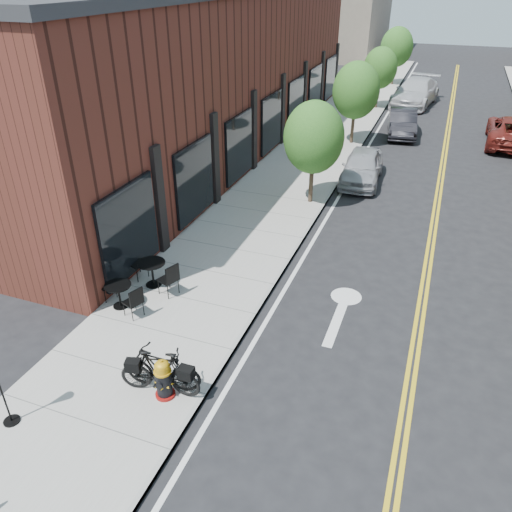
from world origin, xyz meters
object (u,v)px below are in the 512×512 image
at_px(fire_hydrant, 164,379).
at_px(bicycle_right, 160,371).
at_px(parked_car_c, 415,92).
at_px(parked_car_b, 402,123).
at_px(bistro_set_c, 119,292).
at_px(bicycle_left, 161,371).
at_px(parked_car_a, 362,167).
at_px(bistro_set_b, 152,270).

relative_size(fire_hydrant, bicycle_right, 0.56).
xyz_separation_m(fire_hydrant, parked_car_c, (2.38, 28.89, 0.25)).
bearing_deg(parked_car_b, bistro_set_c, -112.46).
xyz_separation_m(bicycle_left, parked_car_b, (2.50, 21.36, 0.01)).
xyz_separation_m(bicycle_right, parked_car_a, (1.72, 13.73, 0.03)).
distance_m(fire_hydrant, parked_car_b, 21.63).
xyz_separation_m(bicycle_right, parked_car_c, (2.52, 28.77, 0.19)).
bearing_deg(fire_hydrant, bistro_set_b, 109.76).
distance_m(bistro_set_c, parked_car_b, 19.77).
distance_m(bicycle_right, bistro_set_b, 4.14).
relative_size(bicycle_right, parked_car_c, 0.30).
distance_m(bistro_set_c, parked_car_c, 26.99).
distance_m(bicycle_left, bistro_set_b, 4.15).
height_order(fire_hydrant, bicycle_left, bicycle_left).
bearing_deg(bicycle_right, bicycle_left, -93.61).
distance_m(fire_hydrant, parked_car_a, 13.94).
height_order(bicycle_left, bicycle_right, bicycle_left).
height_order(bistro_set_c, parked_car_c, parked_car_c).
bearing_deg(bistro_set_b, parked_car_a, 88.47).
relative_size(fire_hydrant, bicycle_left, 0.54).
bearing_deg(bistro_set_c, bistro_set_b, 97.69).
bearing_deg(fire_hydrant, bicycle_right, 124.38).
bearing_deg(bistro_set_b, bicycle_left, -36.76).
bearing_deg(parked_car_a, fire_hydrant, -99.60).
height_order(fire_hydrant, bistro_set_c, fire_hydrant).
bearing_deg(bistro_set_b, bistro_set_c, -83.57).
xyz_separation_m(bistro_set_b, parked_car_a, (3.99, 10.26, 0.06)).
bearing_deg(bicycle_left, fire_hydrant, 41.85).
relative_size(bistro_set_c, parked_car_b, 0.41).
height_order(bicycle_right, parked_car_c, parked_car_c).
bearing_deg(bistro_set_c, parked_car_a, 90.54).
distance_m(bicycle_left, parked_car_b, 21.51).
xyz_separation_m(fire_hydrant, parked_car_b, (2.38, 21.50, 0.09)).
xyz_separation_m(bistro_set_b, parked_car_c, (4.79, 25.30, 0.22)).
bearing_deg(parked_car_a, bistro_set_c, -113.55).
bearing_deg(bistro_set_b, parked_car_c, 99.00).
bearing_deg(bicycle_right, fire_hydrant, -147.77).
relative_size(bicycle_left, parked_car_a, 0.45).
xyz_separation_m(bicycle_right, bistro_set_b, (-2.27, 3.47, -0.03)).
distance_m(fire_hydrant, bistro_set_c, 3.60).
bearing_deg(fire_hydrant, parked_car_b, 69.57).
distance_m(bistro_set_b, parked_car_c, 25.75).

